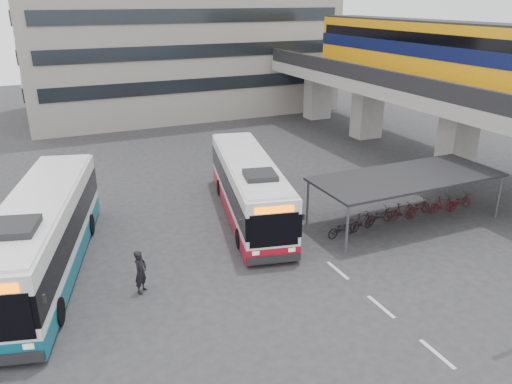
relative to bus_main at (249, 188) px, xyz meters
name	(u,v)px	position (x,y,z in m)	size (l,w,h in m)	color
ground	(287,283)	(-1.38, -7.08, -1.59)	(120.00, 120.00, 0.00)	#28282B
viaduct	(417,70)	(15.62, 5.53, 4.64)	(8.00, 32.00, 9.68)	gray
bike_shelter	(405,197)	(7.12, -4.08, -0.23)	(10.00, 4.00, 2.54)	#595B60
road_markings	(381,307)	(1.12, -10.08, -1.58)	(0.15, 7.60, 0.01)	beige
bus_main	(249,188)	(0.00, 0.00, 0.00)	(5.02, 11.84, 3.42)	white
bus_teal	(43,236)	(-10.36, -1.94, 0.13)	(5.98, 12.79, 3.70)	white
pedestrian	(141,272)	(-7.00, -5.22, -0.67)	(0.67, 0.44, 1.83)	black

